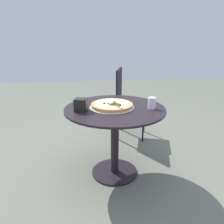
% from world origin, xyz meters
% --- Properties ---
extents(ground_plane, '(10.00, 10.00, 0.00)m').
position_xyz_m(ground_plane, '(0.00, 0.00, 0.00)').
color(ground_plane, '#616357').
extents(patio_table, '(0.93, 0.93, 0.69)m').
position_xyz_m(patio_table, '(0.00, 0.00, 0.52)').
color(patio_table, black).
rests_on(patio_table, ground).
extents(pizza_on_tray, '(0.41, 0.41, 0.05)m').
position_xyz_m(pizza_on_tray, '(-0.02, -0.02, 0.71)').
color(pizza_on_tray, silver).
rests_on(pizza_on_tray, patio_table).
extents(pizza_server, '(0.21, 0.12, 0.02)m').
position_xyz_m(pizza_server, '(0.03, -0.01, 0.75)').
color(pizza_server, silver).
rests_on(pizza_server, pizza_on_tray).
extents(drinking_cup, '(0.07, 0.07, 0.10)m').
position_xyz_m(drinking_cup, '(0.07, 0.33, 0.75)').
color(drinking_cup, silver).
rests_on(drinking_cup, patio_table).
extents(napkin_dispenser, '(0.11, 0.13, 0.11)m').
position_xyz_m(napkin_dispenser, '(0.05, -0.31, 0.75)').
color(napkin_dispenser, black).
rests_on(napkin_dispenser, patio_table).
extents(patio_chair_near, '(0.49, 0.49, 0.93)m').
position_xyz_m(patio_chair_near, '(-0.87, 0.29, 0.53)').
color(patio_chair_near, black).
rests_on(patio_chair_near, ground).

